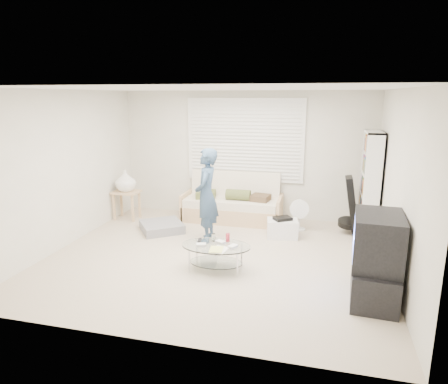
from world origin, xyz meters
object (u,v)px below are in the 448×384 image
(futon_sofa, at_px, (232,205))
(tv_unit, at_px, (376,259))
(bookshelf, at_px, (370,185))
(coffee_table, at_px, (216,250))

(futon_sofa, bearing_deg, tv_unit, -48.20)
(futon_sofa, xyz_separation_m, tv_unit, (2.36, -2.64, 0.21))
(futon_sofa, relative_size, bookshelf, 1.05)
(bookshelf, distance_m, tv_unit, 2.39)
(tv_unit, xyz_separation_m, coffee_table, (-2.06, 0.33, -0.22))
(bookshelf, height_order, tv_unit, bookshelf)
(tv_unit, relative_size, coffee_table, 1.06)
(futon_sofa, relative_size, coffee_table, 1.92)
(bookshelf, distance_m, coffee_table, 3.04)
(tv_unit, height_order, coffee_table, tv_unit)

